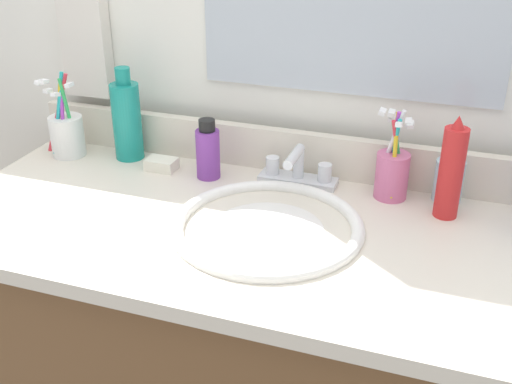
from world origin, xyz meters
The scene contains 13 objects.
countertop centered at (0.00, 0.00, 0.79)m, with size 1.17×0.52×0.03m, color beige.
backsplash centered at (0.00, 0.25, 0.85)m, with size 1.17×0.02×0.09m, color beige.
back_wall centered at (0.00, 0.31, 0.65)m, with size 2.27×0.04×1.30m, color white.
hand_towel centered at (-0.48, 0.27, 1.03)m, with size 0.11×0.04×0.22m, color silver.
sink_basin centered at (0.03, 0.00, 0.78)m, with size 0.35×0.35×0.11m.
faucet centered at (0.03, 0.19, 0.84)m, with size 0.16×0.10×0.08m.
bottle_spray_red centered at (0.33, 0.15, 0.90)m, with size 0.04×0.04×0.20m.
bottle_mouthwash_teal centered at (-0.36, 0.20, 0.90)m, with size 0.06×0.06×0.20m.
bottle_gel_clear centered at (0.32, 0.22, 0.85)m, with size 0.05×0.05×0.10m.
bottle_cream_purple centered at (-0.15, 0.17, 0.87)m, with size 0.05×0.05×0.13m.
cup_white_ceramic centered at (-0.49, 0.17, 0.86)m, with size 0.08×0.08×0.19m.
cup_pink centered at (0.22, 0.20, 0.86)m, with size 0.07×0.08×0.18m.
soap_bar centered at (-0.26, 0.17, 0.82)m, with size 0.06×0.04×0.02m, color white.
Camera 1 is at (0.33, -0.93, 1.38)m, focal length 44.40 mm.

